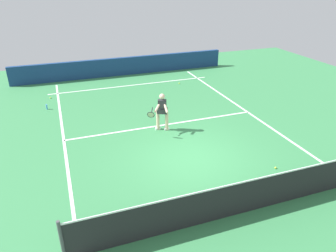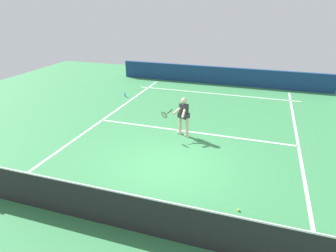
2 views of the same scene
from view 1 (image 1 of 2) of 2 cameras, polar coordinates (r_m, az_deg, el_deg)
ground_plane at (r=11.04m, az=4.12°, el=-5.73°), size 28.25×28.25×0.00m
court_back_wall at (r=20.21m, az=-8.08°, el=10.60°), size 13.13×0.24×1.09m
baseline_marking at (r=18.31m, az=-6.47°, el=7.31°), size 9.13×0.10×0.01m
service_line_marking at (r=13.33m, az=-0.69°, el=0.21°), size 8.13×0.10×0.01m
sideline_left_marking at (r=13.05m, az=20.73°, el=-2.19°), size 0.10×19.73×0.01m
sideline_right_marking at (r=10.32m, az=-17.36°, el=-9.48°), size 0.10×19.73×0.01m
court_net at (r=8.57m, az=12.54°, el=-12.62°), size 8.81×0.08×1.12m
tennis_player at (r=12.56m, az=-1.10°, el=2.77°), size 1.04×0.83×1.55m
tennis_ball_near at (r=18.44m, az=2.03°, el=7.69°), size 0.07×0.07×0.07m
tennis_ball_mid at (r=17.29m, az=-20.41°, el=4.79°), size 0.07×0.07×0.07m
tennis_ball_far at (r=11.00m, az=18.79°, el=-7.14°), size 0.07×0.07×0.07m
water_bottle at (r=15.89m, az=-21.00°, el=3.23°), size 0.07×0.07×0.24m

